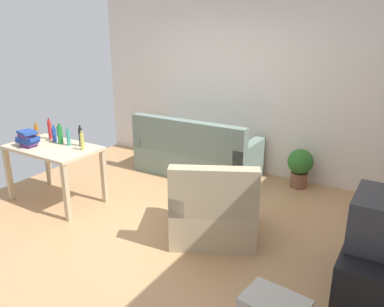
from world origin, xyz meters
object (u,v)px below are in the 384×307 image
at_px(potted_plant, 300,165).
at_px(armchair, 214,210).
at_px(couch, 196,155).
at_px(desk, 54,154).
at_px(book_stack, 28,138).
at_px(tv_stand, 370,267).
at_px(tv, 378,220).
at_px(bottle_dark, 81,137).
at_px(bottle_red, 50,130).
at_px(bottle_tall, 68,137).
at_px(bottle_amber, 37,132).
at_px(bottle_blue, 54,134).
at_px(bottle_green, 60,135).
at_px(bottle_squat, 82,142).

height_order(potted_plant, armchair, armchair).
bearing_deg(potted_plant, couch, -168.51).
height_order(couch, potted_plant, couch).
distance_m(desk, armchair, 2.25).
xyz_separation_m(armchair, book_stack, (-2.47, -0.40, 0.55)).
bearing_deg(couch, tv_stand, 148.66).
distance_m(tv, bottle_dark, 3.52).
xyz_separation_m(tv, armchair, (-1.61, 0.12, -0.38)).
height_order(desk, bottle_red, bottle_red).
bearing_deg(tv, armchair, 85.89).
height_order(desk, bottle_tall, bottle_tall).
height_order(bottle_red, book_stack, bottle_red).
height_order(tv, bottle_amber, bottle_amber).
height_order(potted_plant, bottle_tall, bottle_tall).
xyz_separation_m(potted_plant, bottle_tall, (-2.48, -1.95, 0.54)).
bearing_deg(desk, bottle_blue, 132.74).
xyz_separation_m(tv_stand, bottle_red, (-4.11, 0.09, 0.65)).
xyz_separation_m(tv_stand, bottle_dark, (-3.51, 0.08, 0.64)).
height_order(bottle_green, book_stack, bottle_green).
distance_m(tv_stand, armchair, 1.61).
bearing_deg(bottle_amber, couch, 47.23).
bearing_deg(bottle_dark, bottle_green, -168.15).
bearing_deg(bottle_dark, potted_plant, 39.15).
height_order(bottle_blue, bottle_tall, bottle_tall).
relative_size(armchair, book_stack, 3.99).
bearing_deg(tv, bottle_blue, 89.33).
xyz_separation_m(armchair, bottle_tall, (-2.07, -0.10, 0.55)).
distance_m(couch, bottle_green, 2.05).
bearing_deg(couch, armchair, 126.00).
bearing_deg(bottle_blue, bottle_green, -11.70).
distance_m(desk, book_stack, 0.37).
distance_m(couch, bottle_squat, 1.89).
height_order(bottle_dark, bottle_squat, bottle_dark).
bearing_deg(bottle_squat, book_stack, -159.88).
relative_size(couch, tv_stand, 1.71).
height_order(tv_stand, armchair, armchair).
relative_size(desk, bottle_blue, 5.42).
xyz_separation_m(tv, book_stack, (-4.07, -0.28, 0.17)).
xyz_separation_m(tv, potted_plant, (-1.19, 1.97, -0.37)).
xyz_separation_m(bottle_tall, book_stack, (-0.40, -0.30, 0.00)).
height_order(bottle_green, bottle_dark, same).
bearing_deg(bottle_dark, tv_stand, -1.29).
distance_m(bottle_tall, bottle_squat, 0.30).
relative_size(bottle_tall, bottle_squat, 0.99).
bearing_deg(bottle_green, bottle_red, 164.73).
bearing_deg(armchair, tv, 149.68).
bearing_deg(tv, bottle_green, 89.77).
bearing_deg(bottle_tall, bottle_amber, -178.20).
bearing_deg(book_stack, potted_plant, 38.01).
relative_size(bottle_dark, book_stack, 0.93).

